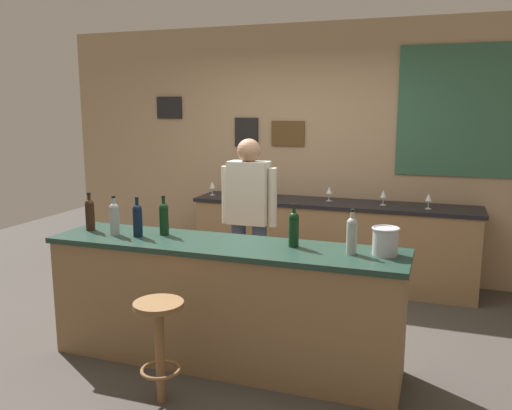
{
  "coord_description": "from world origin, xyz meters",
  "views": [
    {
      "loc": [
        1.46,
        -3.81,
        1.89
      ],
      "look_at": [
        -0.04,
        0.45,
        1.05
      ],
      "focal_mm": 37.03,
      "sensor_mm": 36.0,
      "label": 1
    }
  ],
  "objects": [
    {
      "name": "side_counter",
      "position": [
        0.4,
        1.65,
        0.45
      ],
      "size": [
        3.01,
        0.56,
        0.9
      ],
      "color": "olive",
      "rests_on": "ground_plane"
    },
    {
      "name": "bartender",
      "position": [
        -0.14,
        0.54,
        0.94
      ],
      "size": [
        0.52,
        0.21,
        1.62
      ],
      "color": "#384766",
      "rests_on": "ground_plane"
    },
    {
      "name": "ground_plane",
      "position": [
        0.0,
        0.0,
        0.0
      ],
      "size": [
        10.0,
        10.0,
        0.0
      ],
      "primitive_type": "plane",
      "color": "#423D38"
    },
    {
      "name": "wine_bottle_f",
      "position": [
        0.93,
        -0.38,
        1.06
      ],
      "size": [
        0.07,
        0.07,
        0.31
      ],
      "color": "#999E99",
      "rests_on": "bar_counter"
    },
    {
      "name": "wine_bottle_c",
      "position": [
        -0.68,
        -0.43,
        1.06
      ],
      "size": [
        0.07,
        0.07,
        0.31
      ],
      "color": "black",
      "rests_on": "bar_counter"
    },
    {
      "name": "wine_bottle_b",
      "position": [
        -0.88,
        -0.44,
        1.06
      ],
      "size": [
        0.07,
        0.07,
        0.31
      ],
      "color": "#999E99",
      "rests_on": "bar_counter"
    },
    {
      "name": "bar_stool",
      "position": [
        -0.17,
        -1.04,
        0.46
      ],
      "size": [
        0.32,
        0.32,
        0.68
      ],
      "color": "brown",
      "rests_on": "ground_plane"
    },
    {
      "name": "wine_glass_b",
      "position": [
        0.35,
        1.7,
        1.01
      ],
      "size": [
        0.07,
        0.07,
        0.16
      ],
      "color": "silver",
      "rests_on": "side_counter"
    },
    {
      "name": "back_wall",
      "position": [
        0.04,
        2.03,
        1.42
      ],
      "size": [
        6.0,
        0.09,
        2.8
      ],
      "color": "tan",
      "rests_on": "ground_plane"
    },
    {
      "name": "wine_bottle_a",
      "position": [
        -1.16,
        -0.37,
        1.06
      ],
      "size": [
        0.07,
        0.07,
        0.31
      ],
      "color": "black",
      "rests_on": "bar_counter"
    },
    {
      "name": "wine_bottle_d",
      "position": [
        -0.52,
        -0.31,
        1.06
      ],
      "size": [
        0.07,
        0.07,
        0.31
      ],
      "color": "black",
      "rests_on": "bar_counter"
    },
    {
      "name": "wine_glass_d",
      "position": [
        1.36,
        1.58,
        1.01
      ],
      "size": [
        0.07,
        0.07,
        0.16
      ],
      "color": "silver",
      "rests_on": "side_counter"
    },
    {
      "name": "wine_bottle_e",
      "position": [
        0.51,
        -0.32,
        1.06
      ],
      "size": [
        0.07,
        0.07,
        0.31
      ],
      "color": "black",
      "rests_on": "bar_counter"
    },
    {
      "name": "ice_bucket",
      "position": [
        1.14,
        -0.32,
        1.02
      ],
      "size": [
        0.19,
        0.19,
        0.19
      ],
      "color": "#B7BABF",
      "rests_on": "bar_counter"
    },
    {
      "name": "bar_counter",
      "position": [
        0.0,
        -0.4,
        0.46
      ],
      "size": [
        2.64,
        0.6,
        0.92
      ],
      "color": "olive",
      "rests_on": "ground_plane"
    },
    {
      "name": "wine_glass_a",
      "position": [
        -0.99,
        1.64,
        1.01
      ],
      "size": [
        0.07,
        0.07,
        0.16
      ],
      "color": "silver",
      "rests_on": "side_counter"
    },
    {
      "name": "wine_glass_c",
      "position": [
        0.92,
        1.64,
        1.01
      ],
      "size": [
        0.07,
        0.07,
        0.16
      ],
      "color": "silver",
      "rests_on": "side_counter"
    }
  ]
}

